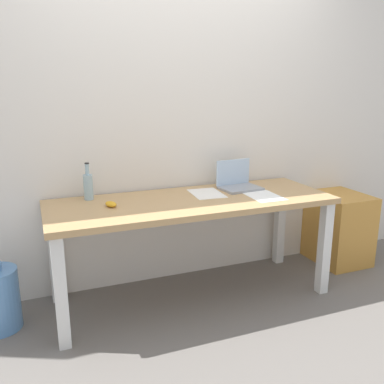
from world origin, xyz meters
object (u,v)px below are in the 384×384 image
at_px(beer_bottle, 88,186).
at_px(computer_mouse, 111,204).
at_px(desk, 192,212).
at_px(laptop_right, 238,183).
at_px(filing_cabinet, 339,228).

xyz_separation_m(beer_bottle, computer_mouse, (0.11, -0.23, -0.08)).
bearing_deg(desk, computer_mouse, 177.97).
bearing_deg(computer_mouse, desk, -19.22).
xyz_separation_m(desk, laptop_right, (0.43, 0.15, 0.14)).
xyz_separation_m(computer_mouse, filing_cabinet, (1.94, 0.11, -0.45)).
distance_m(desk, laptop_right, 0.48).
bearing_deg(beer_bottle, laptop_right, -4.96).
distance_m(laptop_right, filing_cabinet, 1.08).
bearing_deg(desk, filing_cabinet, 5.25).
distance_m(desk, computer_mouse, 0.56).
distance_m(desk, beer_bottle, 0.72).
xyz_separation_m(laptop_right, filing_cabinet, (0.97, -0.02, -0.47)).
xyz_separation_m(laptop_right, computer_mouse, (-0.98, -0.13, -0.03)).
height_order(desk, computer_mouse, computer_mouse).
height_order(laptop_right, computer_mouse, laptop_right).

